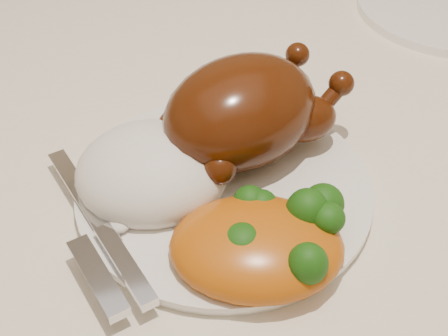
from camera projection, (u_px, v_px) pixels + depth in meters
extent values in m
cube|color=brown|center=(257.00, 122.00, 0.66)|extent=(1.60, 0.90, 0.04)
cube|color=#EEE2CD|center=(258.00, 104.00, 0.65)|extent=(1.72, 1.02, 0.01)
cylinder|color=white|center=(224.00, 189.00, 0.54)|extent=(0.30, 0.30, 0.01)
ellipsoid|color=#4C1F08|center=(241.00, 112.00, 0.54)|extent=(0.17, 0.15, 0.09)
ellipsoid|color=#4C1F08|center=(231.00, 98.00, 0.52)|extent=(0.08, 0.07, 0.04)
ellipsoid|color=#4C1F08|center=(306.00, 119.00, 0.55)|extent=(0.06, 0.04, 0.04)
sphere|color=#4C1F08|center=(341.00, 84.00, 0.56)|extent=(0.02, 0.02, 0.02)
ellipsoid|color=#4C1F08|center=(264.00, 87.00, 0.59)|extent=(0.06, 0.04, 0.04)
sphere|color=#4C1F08|center=(297.00, 55.00, 0.59)|extent=(0.02, 0.02, 0.02)
sphere|color=#4C1F08|center=(220.00, 168.00, 0.51)|extent=(0.03, 0.03, 0.03)
sphere|color=#4C1F08|center=(174.00, 126.00, 0.55)|extent=(0.03, 0.03, 0.03)
ellipsoid|color=white|center=(152.00, 172.00, 0.53)|extent=(0.15, 0.14, 0.07)
ellipsoid|color=#D8580D|center=(257.00, 247.00, 0.47)|extent=(0.16, 0.14, 0.05)
ellipsoid|color=#D8580D|center=(296.00, 227.00, 0.49)|extent=(0.06, 0.05, 0.03)
ellipsoid|color=#0E3809|center=(250.00, 203.00, 0.50)|extent=(0.03, 0.03, 0.03)
ellipsoid|color=#0E3809|center=(271.00, 238.00, 0.47)|extent=(0.03, 0.03, 0.03)
ellipsoid|color=#0E3809|center=(308.00, 264.00, 0.44)|extent=(0.03, 0.03, 0.03)
ellipsoid|color=#0E3809|center=(261.00, 206.00, 0.50)|extent=(0.03, 0.03, 0.03)
ellipsoid|color=#0E3809|center=(323.00, 204.00, 0.49)|extent=(0.03, 0.03, 0.03)
ellipsoid|color=#0E3809|center=(328.00, 218.00, 0.47)|extent=(0.03, 0.03, 0.02)
ellipsoid|color=#0E3809|center=(243.00, 244.00, 0.46)|extent=(0.04, 0.04, 0.03)
ellipsoid|color=#0E3809|center=(307.00, 211.00, 0.48)|extent=(0.03, 0.03, 0.04)
cube|color=silver|center=(83.00, 196.00, 0.52)|extent=(0.05, 0.13, 0.00)
cube|color=silver|center=(98.00, 277.00, 0.46)|extent=(0.04, 0.08, 0.01)
cube|color=silver|center=(125.00, 265.00, 0.46)|extent=(0.04, 0.09, 0.01)
cube|color=silver|center=(108.00, 190.00, 0.52)|extent=(0.04, 0.09, 0.00)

